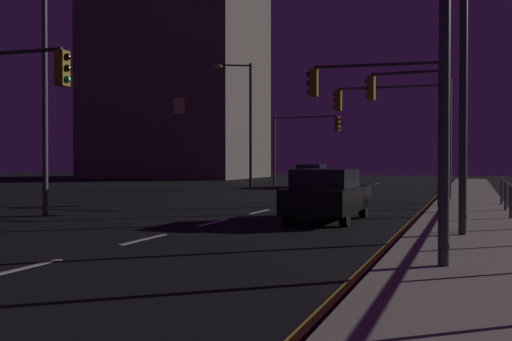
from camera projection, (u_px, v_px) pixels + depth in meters
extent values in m
plane|color=black|center=(264.00, 211.00, 21.90)|extent=(112.00, 112.00, 0.00)
cube|color=#9E937F|center=(468.00, 215.00, 19.54)|extent=(2.65, 77.00, 0.14)
cube|color=silver|center=(21.00, 269.00, 10.13)|extent=(0.14, 2.00, 0.01)
cube|color=silver|center=(144.00, 239.00, 13.90)|extent=(0.14, 2.00, 0.01)
cube|color=silver|center=(214.00, 223.00, 17.66)|extent=(0.14, 2.00, 0.01)
cube|color=silver|center=(259.00, 212.00, 21.43)|extent=(0.14, 2.00, 0.01)
cube|color=silver|center=(291.00, 204.00, 25.19)|extent=(0.14, 2.00, 0.01)
cube|color=silver|center=(315.00, 198.00, 28.96)|extent=(0.14, 2.00, 0.01)
cube|color=silver|center=(333.00, 194.00, 32.72)|extent=(0.14, 2.00, 0.01)
cube|color=silver|center=(347.00, 191.00, 36.49)|extent=(0.14, 2.00, 0.01)
cube|color=silver|center=(359.00, 188.00, 40.25)|extent=(0.14, 2.00, 0.01)
cube|color=silver|center=(369.00, 185.00, 44.02)|extent=(0.14, 2.00, 0.01)
cube|color=silver|center=(377.00, 184.00, 47.78)|extent=(0.14, 2.00, 0.01)
cube|color=gold|center=(428.00, 205.00, 24.78)|extent=(0.14, 53.00, 0.01)
cube|color=black|center=(328.00, 199.00, 18.21)|extent=(1.88, 4.42, 0.70)
cube|color=#1E2328|center=(326.00, 178.00, 17.96)|extent=(1.63, 2.48, 0.55)
cylinder|color=black|center=(315.00, 206.00, 19.81)|extent=(0.23, 0.64, 0.64)
cylinder|color=black|center=(364.00, 208.00, 19.25)|extent=(0.23, 0.64, 0.64)
cylinder|color=black|center=(289.00, 213.00, 17.17)|extent=(0.23, 0.64, 0.64)
cylinder|color=black|center=(345.00, 215.00, 16.61)|extent=(0.23, 0.64, 0.64)
cube|color=silver|center=(311.00, 178.00, 40.72)|extent=(1.98, 4.46, 0.70)
cube|color=#1E2328|center=(312.00, 168.00, 40.95)|extent=(1.69, 2.52, 0.55)
cylinder|color=black|center=(318.00, 184.00, 39.15)|extent=(0.24, 0.65, 0.64)
cylinder|color=black|center=(294.00, 183.00, 39.63)|extent=(0.24, 0.65, 0.64)
cylinder|color=black|center=(327.00, 182.00, 41.83)|extent=(0.24, 0.65, 0.64)
cylinder|color=black|center=(304.00, 182.00, 42.31)|extent=(0.24, 0.65, 0.64)
cylinder|color=#2D3033|center=(444.00, 133.00, 19.69)|extent=(0.16, 0.16, 5.13)
cylinder|color=#2D3033|center=(377.00, 65.00, 20.21)|extent=(4.28, 0.46, 0.11)
cube|color=olive|center=(314.00, 83.00, 20.77)|extent=(0.31, 0.36, 0.95)
sphere|color=black|center=(309.00, 74.00, 20.81)|extent=(0.20, 0.20, 0.20)
sphere|color=black|center=(309.00, 83.00, 20.81)|extent=(0.20, 0.20, 0.20)
sphere|color=#19D84C|center=(309.00, 92.00, 20.82)|extent=(0.20, 0.20, 0.20)
cylinder|color=#4C4C51|center=(274.00, 150.00, 42.92)|extent=(0.16, 0.16, 5.07)
cylinder|color=#4C4C51|center=(305.00, 117.00, 41.81)|extent=(4.69, 0.71, 0.11)
cube|color=olive|center=(337.00, 124.00, 40.75)|extent=(0.32, 0.37, 0.95)
sphere|color=black|center=(340.00, 119.00, 40.67)|extent=(0.20, 0.20, 0.20)
sphere|color=black|center=(340.00, 124.00, 40.68)|extent=(0.20, 0.20, 0.20)
sphere|color=#19D84C|center=(340.00, 128.00, 40.68)|extent=(0.20, 0.20, 0.20)
cylinder|color=#4C4C51|center=(450.00, 139.00, 26.27)|extent=(0.16, 0.16, 5.23)
cylinder|color=#4C4C51|center=(393.00, 87.00, 27.05)|extent=(4.91, 0.14, 0.11)
cube|color=olive|center=(338.00, 100.00, 27.87)|extent=(0.28, 0.34, 0.95)
sphere|color=black|center=(335.00, 94.00, 27.91)|extent=(0.20, 0.20, 0.20)
sphere|color=black|center=(335.00, 101.00, 27.92)|extent=(0.20, 0.20, 0.20)
sphere|color=#19D84C|center=(335.00, 107.00, 27.92)|extent=(0.20, 0.20, 0.20)
cylinder|color=#2D3033|center=(22.00, 52.00, 16.73)|extent=(2.64, 0.17, 0.11)
cube|color=olive|center=(62.00, 68.00, 16.32)|extent=(0.29, 0.35, 0.95)
sphere|color=black|center=(67.00, 57.00, 16.27)|extent=(0.20, 0.20, 0.20)
sphere|color=black|center=(67.00, 68.00, 16.27)|extent=(0.20, 0.20, 0.20)
sphere|color=#19D84C|center=(67.00, 79.00, 16.27)|extent=(0.20, 0.20, 0.20)
cylinder|color=#38383D|center=(440.00, 135.00, 22.76)|extent=(0.16, 0.16, 5.31)
cylinder|color=#2D3033|center=(405.00, 73.00, 23.24)|extent=(2.61, 0.26, 0.11)
cube|color=olive|center=(371.00, 88.00, 23.76)|extent=(0.30, 0.36, 0.95)
sphere|color=black|center=(367.00, 80.00, 23.82)|extent=(0.20, 0.20, 0.20)
sphere|color=black|center=(367.00, 88.00, 23.82)|extent=(0.20, 0.20, 0.20)
sphere|color=#19D84C|center=(367.00, 96.00, 23.83)|extent=(0.20, 0.20, 0.20)
cylinder|color=#38383D|center=(463.00, 79.00, 13.68)|extent=(0.18, 0.18, 7.03)
cylinder|color=#2D3033|center=(251.00, 126.00, 38.12)|extent=(0.18, 0.18, 7.94)
cylinder|color=#2D3033|center=(235.00, 65.00, 37.91)|extent=(1.84, 1.06, 0.10)
ellipsoid|color=#F9D172|center=(218.00, 67.00, 37.75)|extent=(0.56, 0.36, 0.24)
cylinder|color=#4C4C51|center=(45.00, 90.00, 19.96)|extent=(0.18, 0.18, 8.27)
cylinder|color=#38383D|center=(445.00, 1.00, 9.58)|extent=(0.18, 0.18, 8.42)
cylinder|color=#59595E|center=(511.00, 202.00, 17.59)|extent=(0.09, 0.09, 0.95)
cylinder|color=#59595E|center=(506.00, 196.00, 20.39)|extent=(0.09, 0.09, 0.95)
cylinder|color=#59595E|center=(502.00, 192.00, 23.19)|extent=(0.09, 0.09, 0.95)
cube|color=#6B6056|center=(177.00, 51.00, 64.47)|extent=(16.71, 13.23, 27.01)
cube|color=#EACC7A|center=(179.00, 106.00, 57.09)|extent=(1.10, 0.06, 1.50)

